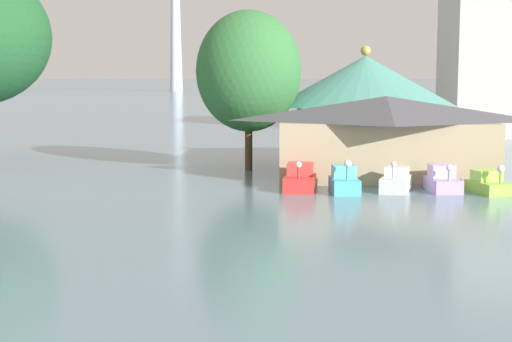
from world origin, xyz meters
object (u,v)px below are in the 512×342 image
object	(u,v)px
pedal_boat_cyan	(344,182)
green_roof_pavilion	(365,103)
pedal_boat_lavender	(443,181)
shoreline_tree_mid	(249,71)
boathouse	(386,136)
pedal_boat_red	(300,179)
pedal_boat_white	(396,181)
pedal_boat_lime	(489,184)

from	to	relation	value
pedal_boat_cyan	green_roof_pavilion	world-z (taller)	green_roof_pavilion
pedal_boat_cyan	pedal_boat_lavender	size ratio (longest dim) A/B	0.98
shoreline_tree_mid	pedal_boat_lavender	bearing A→B (deg)	-37.67
pedal_boat_cyan	boathouse	size ratio (longest dim) A/B	0.20
pedal_boat_red	pedal_boat_lavender	distance (m)	7.75
pedal_boat_white	boathouse	bearing A→B (deg)	-164.97
pedal_boat_lime	shoreline_tree_mid	distance (m)	17.50
boathouse	green_roof_pavilion	world-z (taller)	green_roof_pavilion
pedal_boat_lavender	shoreline_tree_mid	distance (m)	15.41
pedal_boat_red	boathouse	bearing A→B (deg)	136.28
pedal_boat_red	pedal_boat_lime	bearing A→B (deg)	90.34
pedal_boat_red	pedal_boat_cyan	xyz separation A→B (m)	(2.39, -0.82, 0.01)
pedal_boat_red	green_roof_pavilion	xyz separation A→B (m)	(4.34, 12.30, 3.77)
pedal_boat_red	pedal_boat_lavender	world-z (taller)	pedal_boat_red
pedal_boat_white	green_roof_pavilion	size ratio (longest dim) A/B	0.24
pedal_boat_red	shoreline_tree_mid	world-z (taller)	shoreline_tree_mid
pedal_boat_red	green_roof_pavilion	bearing A→B (deg)	163.56
pedal_boat_lime	green_roof_pavilion	xyz separation A→B (m)	(-5.77, 12.77, 3.86)
pedal_boat_cyan	shoreline_tree_mid	size ratio (longest dim) A/B	0.26
pedal_boat_white	shoreline_tree_mid	size ratio (longest dim) A/B	0.29
pedal_boat_cyan	pedal_boat_red	bearing A→B (deg)	-114.64
green_roof_pavilion	shoreline_tree_mid	bearing A→B (deg)	-155.45
pedal_boat_white	shoreline_tree_mid	world-z (taller)	shoreline_tree_mid
pedal_boat_lavender	boathouse	xyz separation A→B (m)	(-2.65, 4.77, 2.06)
pedal_boat_white	shoreline_tree_mid	xyz separation A→B (m)	(-8.72, 8.81, 5.99)
pedal_boat_lavender	boathouse	distance (m)	5.84
pedal_boat_lime	pedal_boat_white	bearing A→B (deg)	-114.45
shoreline_tree_mid	green_roof_pavilion	bearing A→B (deg)	24.55
pedal_boat_cyan	pedal_boat_lavender	distance (m)	5.43
pedal_boat_cyan	green_roof_pavilion	size ratio (longest dim) A/B	0.21
pedal_boat_white	shoreline_tree_mid	distance (m)	13.77
pedal_boat_lavender	green_roof_pavilion	world-z (taller)	green_roof_pavilion
pedal_boat_cyan	pedal_boat_white	xyz separation A→B (m)	(2.83, 0.73, -0.06)
boathouse	green_roof_pavilion	bearing A→B (deg)	95.75
boathouse	shoreline_tree_mid	size ratio (longest dim) A/B	1.30
green_roof_pavilion	shoreline_tree_mid	xyz separation A→B (m)	(-7.85, -3.58, 2.17)
green_roof_pavilion	pedal_boat_red	bearing A→B (deg)	-109.46
pedal_boat_red	pedal_boat_lime	size ratio (longest dim) A/B	1.07
pedal_boat_lavender	boathouse	world-z (taller)	boathouse
green_roof_pavilion	shoreline_tree_mid	size ratio (longest dim) A/B	1.20
pedal_boat_cyan	pedal_boat_lavender	xyz separation A→B (m)	(5.36, 0.85, -0.03)
pedal_boat_red	boathouse	world-z (taller)	boathouse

